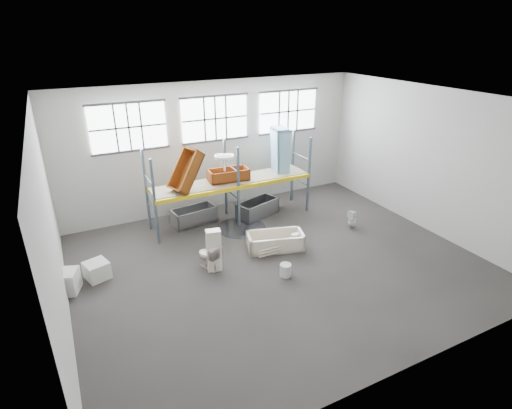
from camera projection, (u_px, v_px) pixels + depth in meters
floor at (277, 264)px, 12.72m from camera, size 12.00×10.00×0.10m
ceiling at (282, 98)px, 10.66m from camera, size 12.00×10.00×0.10m
wall_back at (215, 146)px, 15.82m from camera, size 12.00×0.10×5.00m
wall_front at (414, 277)px, 7.56m from camera, size 12.00×0.10×5.00m
wall_left at (48, 232)px, 9.20m from camera, size 0.10×10.00×5.00m
wall_right at (429, 160)px, 14.18m from camera, size 0.10×10.00×5.00m
window_left at (129, 127)px, 13.97m from camera, size 2.60×0.04×1.60m
window_mid at (215, 119)px, 15.29m from camera, size 2.60×0.04×1.60m
window_right at (288, 111)px, 16.60m from camera, size 2.60×0.04×1.60m
rack_upright_la at (155, 203)px, 13.23m from camera, size 0.08×0.08×3.00m
rack_upright_lb at (147, 191)px, 14.21m from camera, size 0.08×0.08×3.00m
rack_upright_ma at (238, 188)px, 14.46m from camera, size 0.08×0.08×3.00m
rack_upright_mb at (225, 178)px, 15.45m from camera, size 0.08×0.08×3.00m
rack_upright_ra at (309, 175)px, 15.70m from camera, size 0.08×0.08×3.00m
rack_upright_rb at (293, 166)px, 16.68m from camera, size 0.08×0.08×3.00m
rack_beam_front at (238, 188)px, 14.46m from camera, size 6.00×0.10×0.14m
rack_beam_back at (225, 178)px, 15.45m from camera, size 6.00×0.10×0.14m
shelf_deck at (232, 181)px, 14.92m from camera, size 5.90×1.10×0.03m
wet_patch at (241, 228)px, 14.90m from camera, size 1.80×1.80×0.00m
bathtub_beige at (275, 241)px, 13.41m from camera, size 2.02×1.35×0.54m
cistern_spare at (297, 238)px, 13.57m from camera, size 0.39×0.20×0.36m
sink_in_tub at (276, 249)px, 13.16m from camera, size 0.48×0.48×0.14m
toilet_beige at (209, 256)px, 12.27m from camera, size 0.71×0.92×0.82m
cistern_tall at (214, 250)px, 12.07m from camera, size 0.48×0.37×1.34m
toilet_white at (352, 219)px, 14.77m from camera, size 0.38×0.38×0.68m
steel_tub_left at (194, 215)px, 15.16m from camera, size 1.72×0.97×0.60m
steel_tub_right at (257, 208)px, 15.77m from camera, size 1.81×1.26×0.61m
rust_tub_flat at (229, 175)px, 14.81m from camera, size 1.51×0.79×0.41m
rust_tub_tilted at (186, 171)px, 13.76m from camera, size 1.41×1.12×1.51m
sink_on_shelf at (225, 170)px, 14.41m from camera, size 0.83×0.74×0.60m
blue_tub_upright at (280, 151)px, 15.58m from camera, size 0.69×0.92×1.80m
bucket at (285, 270)px, 11.94m from camera, size 0.41×0.41×0.39m
carton_near at (64, 282)px, 11.18m from camera, size 0.92×0.86×0.64m
carton_far at (97, 270)px, 11.83m from camera, size 0.78×0.78×0.52m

